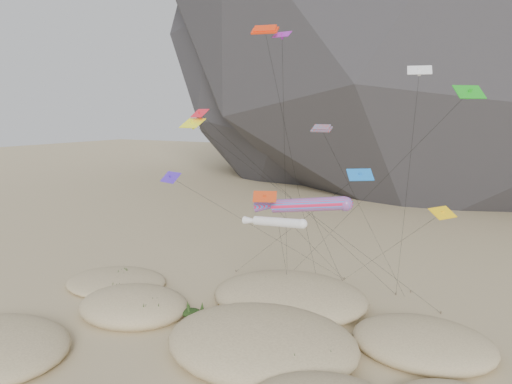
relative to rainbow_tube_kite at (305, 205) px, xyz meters
The scene contains 9 objects.
ground 15.19m from the rainbow_tube_kite, 120.22° to the right, with size 500.00×500.00×0.00m, color #CCB789.
dunes 13.64m from the rainbow_tube_kite, 162.87° to the right, with size 49.61×38.69×3.93m.
dune_grass 13.33m from the rainbow_tube_kite, 137.61° to the right, with size 42.80×29.56×1.50m.
kite_stakes 20.68m from the rainbow_tube_kite, 97.44° to the left, with size 25.08×5.97×0.30m.
rainbow_tube_kite is the anchor object (origin of this frame).
white_tube_kite 2.81m from the rainbow_tube_kite, 139.51° to the right, with size 9.01×16.43×11.92m.
orange_parafoil 16.27m from the rainbow_tube_kite, 143.41° to the left, with size 2.57×12.91×27.93m.
multi_parafoil 10.17m from the rainbow_tube_kite, 102.17° to the left, with size 7.77×9.25×18.96m.
delta_kites 6.73m from the rainbow_tube_kite, 123.30° to the left, with size 31.85×21.63×27.32m.
Camera 1 is at (20.11, -29.69, 20.12)m, focal length 35.00 mm.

